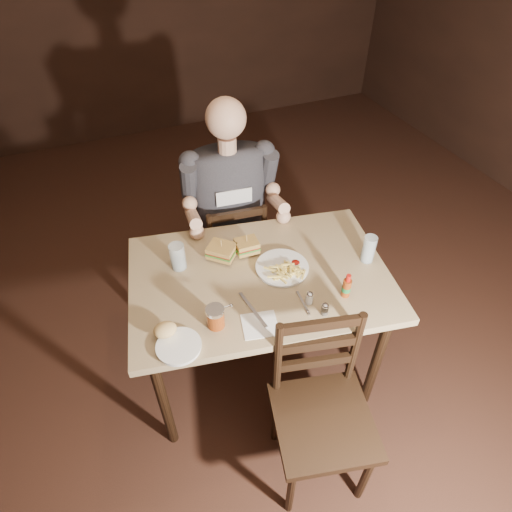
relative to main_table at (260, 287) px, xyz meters
name	(u,v)px	position (x,y,z in m)	size (l,w,h in m)	color
room_shell	(243,194)	(-0.16, -0.21, 0.71)	(7.00, 7.00, 7.00)	black
main_table	(260,287)	(0.00, 0.00, 0.00)	(1.34, 1.02, 0.77)	tan
chair_far	(232,248)	(0.07, 0.62, -0.28)	(0.38, 0.42, 0.83)	black
chair_near	(324,421)	(0.03, -0.62, -0.24)	(0.41, 0.45, 0.90)	black
diner	(231,186)	(0.07, 0.57, 0.21)	(0.55, 0.43, 0.95)	#34343A
dinner_plate	(282,268)	(0.11, 0.00, 0.09)	(0.25, 0.25, 0.01)	white
sandwich_left	(221,247)	(-0.12, 0.18, 0.15)	(0.13, 0.11, 0.11)	tan
sandwich_right	(247,243)	(0.00, 0.17, 0.14)	(0.11, 0.09, 0.10)	tan
fries_pile	(286,271)	(0.11, -0.05, 0.11)	(0.22, 0.16, 0.04)	#F1D25D
ketchup_dollop	(296,263)	(0.18, 0.00, 0.10)	(0.04, 0.04, 0.01)	maroon
glass_left	(178,257)	(-0.34, 0.20, 0.15)	(0.07, 0.07, 0.13)	silver
glass_right	(369,249)	(0.52, -0.10, 0.15)	(0.06, 0.06, 0.14)	silver
hot_sauce	(347,285)	(0.30, -0.26, 0.14)	(0.04, 0.04, 0.13)	maroon
salt_shaker	(309,298)	(0.13, -0.24, 0.11)	(0.03, 0.03, 0.06)	white
pepper_shaker	(325,309)	(0.16, -0.32, 0.11)	(0.03, 0.03, 0.06)	#38332D
syrup_dispenser	(216,317)	(-0.29, -0.20, 0.13)	(0.08, 0.08, 0.10)	maroon
napkin	(260,325)	(-0.12, -0.27, 0.08)	(0.15, 0.14, 0.00)	white
knife	(253,309)	(-0.11, -0.19, 0.09)	(0.01, 0.23, 0.01)	silver
fork	(303,303)	(0.11, -0.24, 0.09)	(0.01, 0.14, 0.00)	silver
side_plate	(179,347)	(-0.46, -0.25, 0.09)	(0.18, 0.18, 0.01)	white
bread_roll	(165,330)	(-0.49, -0.18, 0.12)	(0.09, 0.08, 0.06)	#DDB773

